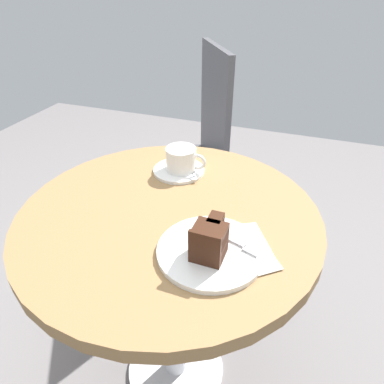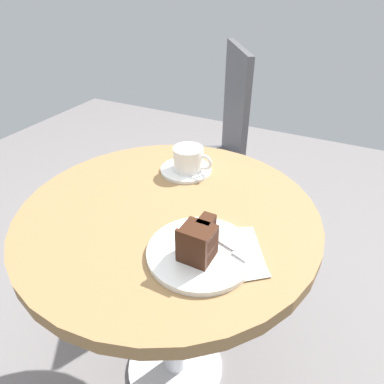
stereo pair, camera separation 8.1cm
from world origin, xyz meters
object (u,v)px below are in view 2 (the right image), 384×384
at_px(coffee_cup, 189,158).
at_px(teaspoon, 201,174).
at_px(cake_plate, 200,252).
at_px(cafe_chair, 214,144).
at_px(napkin, 226,254).
at_px(fork, 228,246).
at_px(cake_slice, 199,241).
at_px(saucer, 186,170).

distance_m(coffee_cup, teaspoon, 0.05).
distance_m(cake_plate, cafe_chair, 0.86).
height_order(napkin, cafe_chair, cafe_chair).
xyz_separation_m(coffee_cup, cafe_chair, (-0.13, 0.50, -0.20)).
height_order(coffee_cup, napkin, coffee_cup).
relative_size(fork, cafe_chair, 0.15).
xyz_separation_m(teaspoon, cake_slice, (0.13, -0.29, 0.04)).
bearing_deg(cake_slice, teaspoon, 114.54).
xyz_separation_m(cake_slice, fork, (0.04, 0.05, -0.03)).
bearing_deg(napkin, saucer, 130.61).
bearing_deg(cafe_chair, teaspoon, -13.63).
relative_size(saucer, cafe_chair, 0.16).
xyz_separation_m(coffee_cup, fork, (0.22, -0.26, -0.03)).
bearing_deg(saucer, cake_plate, -57.73).
bearing_deg(saucer, cake_slice, -58.69).
relative_size(cake_slice, fork, 0.64).
distance_m(napkin, cafe_chair, 0.86).
bearing_deg(cake_slice, cafe_chair, 110.98).
height_order(saucer, coffee_cup, coffee_cup).
relative_size(fork, napkin, 0.65).
bearing_deg(cafe_chair, saucer, -18.60).
bearing_deg(cake_plate, cake_slice, -81.59).
bearing_deg(teaspoon, cafe_chair, -174.31).
height_order(saucer, cake_plate, cake_plate).
distance_m(cake_slice, napkin, 0.07).
relative_size(teaspoon, fork, 0.72).
bearing_deg(cafe_chair, fork, -7.49).
height_order(cake_plate, fork, fork).
xyz_separation_m(teaspoon, fork, (0.18, -0.25, 0.00)).
xyz_separation_m(coffee_cup, cake_slice, (0.18, -0.30, 0.00)).
relative_size(teaspoon, cake_plate, 0.46).
bearing_deg(coffee_cup, saucer, -175.89).
height_order(teaspoon, cafe_chair, cafe_chair).
distance_m(cake_plate, fork, 0.06).
distance_m(saucer, teaspoon, 0.05).
distance_m(saucer, cake_slice, 0.36).
bearing_deg(cake_slice, napkin, 38.62).
height_order(cake_plate, cafe_chair, cafe_chair).
bearing_deg(cake_slice, saucer, 121.31).
bearing_deg(coffee_cup, cafe_chair, 104.87).
bearing_deg(coffee_cup, napkin, -50.57).
height_order(cake_slice, napkin, cake_slice).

